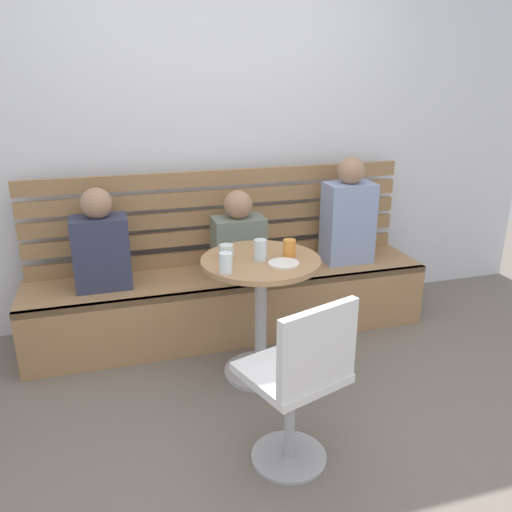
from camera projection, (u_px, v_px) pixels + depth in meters
name	position (u px, v px, depth m)	size (l,w,h in m)	color
ground	(289.00, 440.00, 2.61)	(8.00, 8.00, 0.00)	#70665B
back_wall	(213.00, 115.00, 3.60)	(5.20, 0.10, 2.90)	silver
booth_bench	(231.00, 303.00, 3.61)	(2.70, 0.52, 0.44)	#A87C51
booth_backrest	(221.00, 217.00, 3.64)	(2.65, 0.04, 0.66)	#9A7249
cafe_table	(261.00, 295.00, 3.02)	(0.68, 0.68, 0.74)	#ADADB2
white_chair	(300.00, 380.00, 2.29)	(0.51, 0.51, 0.85)	#ADADB2
person_adult	(348.00, 216.00, 3.67)	(0.34, 0.22, 0.75)	#8C9EC6
person_child_left	(239.00, 238.00, 3.47)	(0.34, 0.22, 0.57)	slate
person_child_middle	(101.00, 245.00, 3.24)	(0.34, 0.22, 0.64)	#333851
cup_glass_tall	(260.00, 250.00, 2.90)	(0.07, 0.07, 0.12)	silver
cup_glass_short	(226.00, 252.00, 2.93)	(0.08, 0.08, 0.08)	silver
cup_tumbler_orange	(289.00, 248.00, 2.96)	(0.07, 0.07, 0.10)	orange
cup_water_clear	(226.00, 263.00, 2.72)	(0.07, 0.07, 0.11)	white
plate_small	(284.00, 263.00, 2.85)	(0.17, 0.17, 0.01)	white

